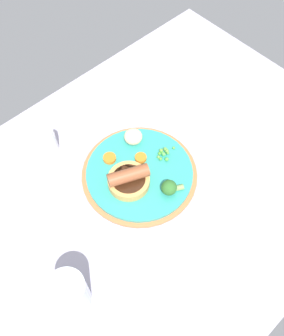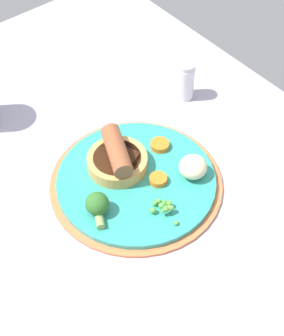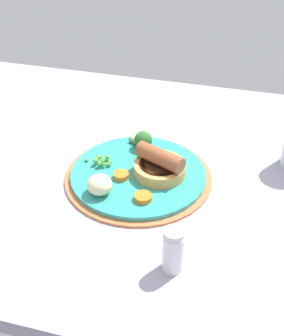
# 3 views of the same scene
# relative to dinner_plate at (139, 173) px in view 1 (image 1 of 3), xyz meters

# --- Properties ---
(dining_table) EXTENTS (1.10, 0.80, 0.03)m
(dining_table) POSITION_rel_dinner_plate_xyz_m (0.01, -0.04, -0.02)
(dining_table) COLOR #9E99AD
(dining_table) RESTS_ON ground
(dinner_plate) EXTENTS (0.28, 0.28, 0.01)m
(dinner_plate) POSITION_rel_dinner_plate_xyz_m (0.00, 0.00, 0.00)
(dinner_plate) COLOR #CC6B3D
(dinner_plate) RESTS_ON dining_table
(sausage_pudding) EXTENTS (0.10, 0.10, 0.05)m
(sausage_pudding) POSITION_rel_dinner_plate_xyz_m (-0.04, -0.01, 0.03)
(sausage_pudding) COLOR tan
(sausage_pudding) RESTS_ON dinner_plate
(pea_pile) EXTENTS (0.06, 0.04, 0.02)m
(pea_pile) POSITION_rel_dinner_plate_xyz_m (0.08, -0.01, 0.02)
(pea_pile) COLOR #61A147
(pea_pile) RESTS_ON dinner_plate
(broccoli_floret_near) EXTENTS (0.05, 0.04, 0.04)m
(broccoli_floret_near) POSITION_rel_dinner_plate_xyz_m (0.02, -0.09, 0.03)
(broccoli_floret_near) COLOR #2D6628
(broccoli_floret_near) RESTS_ON dinner_plate
(potato_chunk_0) EXTENTS (0.06, 0.06, 0.04)m
(potato_chunk_0) POSITION_rel_dinner_plate_xyz_m (0.05, 0.08, 0.03)
(potato_chunk_0) COLOR beige
(potato_chunk_0) RESTS_ON dinner_plate
(carrot_slice_0) EXTENTS (0.04, 0.04, 0.01)m
(carrot_slice_0) POSITION_rel_dinner_plate_xyz_m (-0.03, 0.08, 0.01)
(carrot_slice_0) COLOR orange
(carrot_slice_0) RESTS_ON dinner_plate
(carrot_slice_4) EXTENTS (0.03, 0.03, 0.01)m
(carrot_slice_4) POSITION_rel_dinner_plate_xyz_m (0.03, 0.02, 0.01)
(carrot_slice_4) COLOR orange
(carrot_slice_4) RESTS_ON dinner_plate
(drinking_glass) EXTENTS (0.07, 0.07, 0.11)m
(drinking_glass) POSITION_rel_dinner_plate_xyz_m (-0.30, -0.13, 0.05)
(drinking_glass) COLOR silver
(drinking_glass) RESTS_ON dining_table
(salt_shaker) EXTENTS (0.03, 0.03, 0.08)m
(salt_shaker) POSITION_rel_dinner_plate_xyz_m (-0.11, 0.21, 0.03)
(salt_shaker) COLOR silver
(salt_shaker) RESTS_ON dining_table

